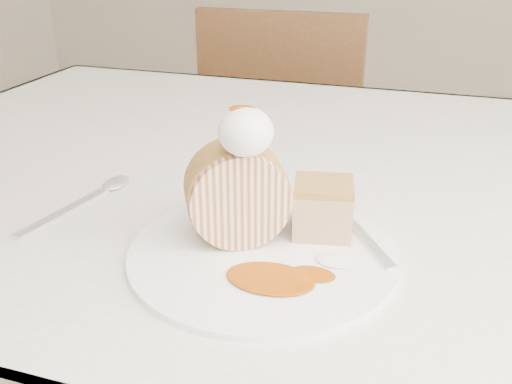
% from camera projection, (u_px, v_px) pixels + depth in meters
% --- Properties ---
extents(table, '(1.40, 0.90, 0.75)m').
position_uv_depth(table, '(332.00, 231.00, 0.79)').
color(table, white).
rests_on(table, ground).
extents(chair_far, '(0.41, 0.41, 0.87)m').
position_uv_depth(chair_far, '(287.00, 147.00, 1.57)').
color(chair_far, brown).
rests_on(chair_far, ground).
extents(plate, '(0.31, 0.31, 0.01)m').
position_uv_depth(plate, '(263.00, 253.00, 0.56)').
color(plate, white).
rests_on(plate, table).
extents(roulade_slice, '(0.11, 0.09, 0.10)m').
position_uv_depth(roulade_slice, '(238.00, 194.00, 0.56)').
color(roulade_slice, beige).
rests_on(roulade_slice, plate).
extents(cake_chunk, '(0.07, 0.06, 0.05)m').
position_uv_depth(cake_chunk, '(323.00, 211.00, 0.58)').
color(cake_chunk, '#AE8342').
rests_on(cake_chunk, plate).
extents(whipped_cream, '(0.05, 0.05, 0.04)m').
position_uv_depth(whipped_cream, '(246.00, 132.00, 0.51)').
color(whipped_cream, white).
rests_on(whipped_cream, roulade_slice).
extents(caramel_drizzle, '(0.03, 0.02, 0.01)m').
position_uv_depth(caramel_drizzle, '(243.00, 103.00, 0.50)').
color(caramel_drizzle, '#8F3E05').
rests_on(caramel_drizzle, whipped_cream).
extents(caramel_pool, '(0.09, 0.07, 0.00)m').
position_uv_depth(caramel_pool, '(270.00, 278.00, 0.51)').
color(caramel_pool, '#8F3E05').
rests_on(caramel_pool, plate).
extents(fork, '(0.10, 0.14, 0.00)m').
position_uv_depth(fork, '(366.00, 239.00, 0.57)').
color(fork, silver).
rests_on(fork, plate).
extents(spoon, '(0.05, 0.17, 0.00)m').
position_uv_depth(spoon, '(64.00, 212.00, 0.64)').
color(spoon, silver).
rests_on(spoon, table).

